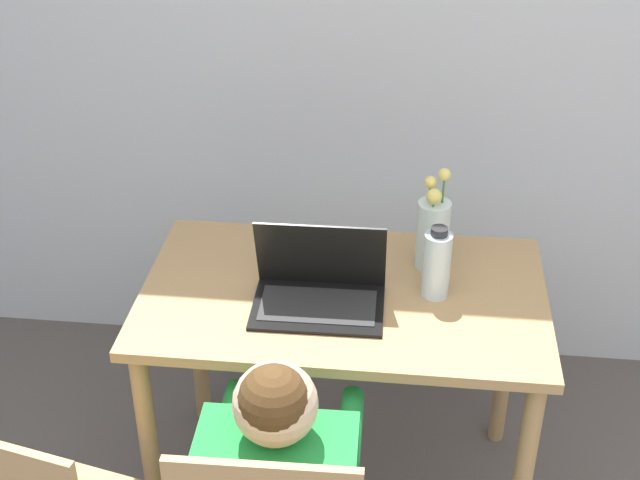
{
  "coord_description": "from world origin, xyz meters",
  "views": [
    {
      "loc": [
        -0.03,
        -0.5,
        2.1
      ],
      "look_at": [
        -0.24,
        1.42,
        0.92
      ],
      "focal_mm": 50.0,
      "sensor_mm": 36.0,
      "label": 1
    }
  ],
  "objects_px": {
    "water_bottle": "(437,264)",
    "person_seated": "(281,478)",
    "laptop": "(319,285)",
    "flower_vase": "(433,231)"
  },
  "relations": [
    {
      "from": "laptop",
      "to": "person_seated",
      "type": "bearing_deg",
      "value": -94.36
    },
    {
      "from": "flower_vase",
      "to": "water_bottle",
      "type": "height_order",
      "value": "flower_vase"
    },
    {
      "from": "person_seated",
      "to": "water_bottle",
      "type": "xyz_separation_m",
      "value": [
        0.33,
        0.57,
        0.23
      ]
    },
    {
      "from": "person_seated",
      "to": "water_bottle",
      "type": "height_order",
      "value": "person_seated"
    },
    {
      "from": "laptop",
      "to": "flower_vase",
      "type": "relative_size",
      "value": 1.15
    },
    {
      "from": "laptop",
      "to": "water_bottle",
      "type": "distance_m",
      "value": 0.31
    },
    {
      "from": "laptop",
      "to": "water_bottle",
      "type": "bearing_deg",
      "value": 11.59
    },
    {
      "from": "water_bottle",
      "to": "person_seated",
      "type": "bearing_deg",
      "value": -120.31
    },
    {
      "from": "laptop",
      "to": "water_bottle",
      "type": "height_order",
      "value": "laptop"
    },
    {
      "from": "person_seated",
      "to": "laptop",
      "type": "bearing_deg",
      "value": -94.71
    }
  ]
}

